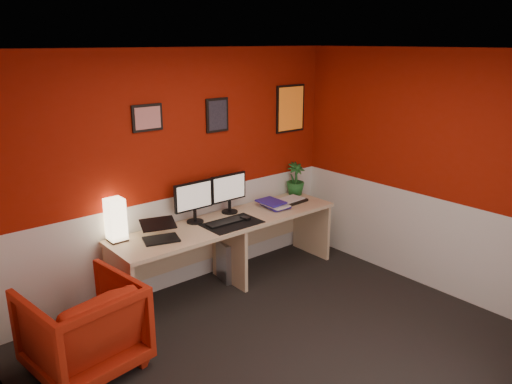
# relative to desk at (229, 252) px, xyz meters

# --- Properties ---
(ground) EXTENTS (4.00, 3.50, 0.01)m
(ground) POSITION_rel_desk_xyz_m (-0.39, -1.41, -0.36)
(ground) COLOR black
(ground) RESTS_ON ground
(ceiling) EXTENTS (4.00, 3.50, 0.01)m
(ceiling) POSITION_rel_desk_xyz_m (-0.39, -1.41, 2.13)
(ceiling) COLOR white
(ceiling) RESTS_ON ground
(wall_back) EXTENTS (4.00, 0.01, 2.50)m
(wall_back) POSITION_rel_desk_xyz_m (-0.39, 0.34, 0.89)
(wall_back) COLOR maroon
(wall_back) RESTS_ON ground
(wall_left) EXTENTS (0.01, 3.50, 2.50)m
(wall_left) POSITION_rel_desk_xyz_m (-2.39, -1.41, 0.89)
(wall_left) COLOR maroon
(wall_left) RESTS_ON ground
(wall_right) EXTENTS (0.01, 3.50, 2.50)m
(wall_right) POSITION_rel_desk_xyz_m (1.61, -1.41, 0.89)
(wall_right) COLOR maroon
(wall_right) RESTS_ON ground
(wainscot_back) EXTENTS (4.00, 0.01, 1.00)m
(wainscot_back) POSITION_rel_desk_xyz_m (-0.39, 0.34, 0.14)
(wainscot_back) COLOR silver
(wainscot_back) RESTS_ON ground
(wainscot_right) EXTENTS (0.01, 3.50, 1.00)m
(wainscot_right) POSITION_rel_desk_xyz_m (1.60, -1.41, 0.14)
(wainscot_right) COLOR silver
(wainscot_right) RESTS_ON ground
(desk) EXTENTS (2.60, 0.65, 0.73)m
(desk) POSITION_rel_desk_xyz_m (0.00, 0.00, 0.00)
(desk) COLOR #D0AE85
(desk) RESTS_ON ground
(shoji_lamp) EXTENTS (0.16, 0.16, 0.40)m
(shoji_lamp) POSITION_rel_desk_xyz_m (-1.16, 0.23, 0.56)
(shoji_lamp) COLOR #FFE5B2
(shoji_lamp) RESTS_ON desk
(laptop) EXTENTS (0.38, 0.32, 0.22)m
(laptop) POSITION_rel_desk_xyz_m (-0.83, -0.03, 0.47)
(laptop) COLOR black
(laptop) RESTS_ON desk
(monitor_left) EXTENTS (0.45, 0.06, 0.58)m
(monitor_left) POSITION_rel_desk_xyz_m (-0.31, 0.18, 0.66)
(monitor_left) COLOR black
(monitor_left) RESTS_ON desk
(monitor_right) EXTENTS (0.45, 0.06, 0.58)m
(monitor_right) POSITION_rel_desk_xyz_m (0.16, 0.20, 0.66)
(monitor_right) COLOR black
(monitor_right) RESTS_ON desk
(desk_mat) EXTENTS (0.60, 0.38, 0.01)m
(desk_mat) POSITION_rel_desk_xyz_m (-0.04, -0.11, 0.37)
(desk_mat) COLOR black
(desk_mat) RESTS_ON desk
(keyboard) EXTENTS (0.42, 0.15, 0.02)m
(keyboard) POSITION_rel_desk_xyz_m (-0.09, -0.06, 0.38)
(keyboard) COLOR black
(keyboard) RESTS_ON desk_mat
(mouse) EXTENTS (0.08, 0.11, 0.03)m
(mouse) POSITION_rel_desk_xyz_m (0.13, -0.11, 0.39)
(mouse) COLOR black
(mouse) RESTS_ON desk_mat
(book_bottom) EXTENTS (0.29, 0.35, 0.03)m
(book_bottom) POSITION_rel_desk_xyz_m (0.56, 0.02, 0.38)
(book_bottom) COLOR #31229F
(book_bottom) RESTS_ON desk
(book_middle) EXTENTS (0.23, 0.30, 0.02)m
(book_middle) POSITION_rel_desk_xyz_m (0.53, -0.02, 0.40)
(book_middle) COLOR silver
(book_middle) RESTS_ON book_bottom
(book_top) EXTENTS (0.23, 0.31, 0.03)m
(book_top) POSITION_rel_desk_xyz_m (0.51, 0.03, 0.43)
(book_top) COLOR #31229F
(book_top) RESTS_ON book_middle
(zen_tray) EXTENTS (0.37, 0.27, 0.03)m
(zen_tray) POSITION_rel_desk_xyz_m (0.94, 0.04, 0.38)
(zen_tray) COLOR black
(zen_tray) RESTS_ON desk
(potted_plant) EXTENTS (0.25, 0.25, 0.40)m
(potted_plant) POSITION_rel_desk_xyz_m (1.19, 0.21, 0.57)
(potted_plant) COLOR #19591E
(potted_plant) RESTS_ON desk
(pc_tower) EXTENTS (0.29, 0.48, 0.45)m
(pc_tower) POSITION_rel_desk_xyz_m (0.07, 0.15, -0.14)
(pc_tower) COLOR #99999E
(pc_tower) RESTS_ON ground
(armchair) EXTENTS (0.90, 0.92, 0.75)m
(armchair) POSITION_rel_desk_xyz_m (-1.80, -0.45, 0.01)
(armchair) COLOR #A41D09
(armchair) RESTS_ON ground
(art_left) EXTENTS (0.32, 0.02, 0.26)m
(art_left) POSITION_rel_desk_xyz_m (-0.71, 0.33, 1.49)
(art_left) COLOR red
(art_left) RESTS_ON wall_back
(art_center) EXTENTS (0.28, 0.02, 0.36)m
(art_center) POSITION_rel_desk_xyz_m (0.11, 0.33, 1.44)
(art_center) COLOR black
(art_center) RESTS_ON wall_back
(art_right) EXTENTS (0.44, 0.02, 0.56)m
(art_right) POSITION_rel_desk_xyz_m (1.19, 0.33, 1.42)
(art_right) COLOR orange
(art_right) RESTS_ON wall_back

